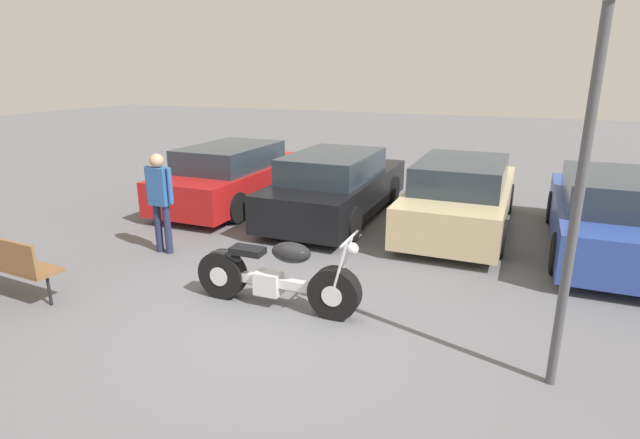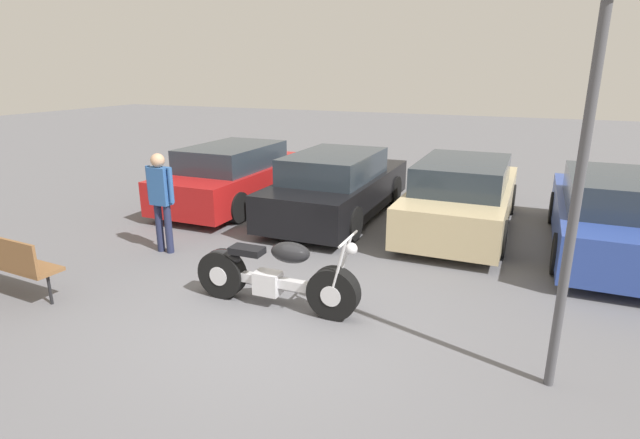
{
  "view_description": "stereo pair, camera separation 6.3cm",
  "coord_description": "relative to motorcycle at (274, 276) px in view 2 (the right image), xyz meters",
  "views": [
    {
      "loc": [
        2.66,
        -4.84,
        2.97
      ],
      "look_at": [
        -0.04,
        1.61,
        0.85
      ],
      "focal_mm": 28.0,
      "sensor_mm": 36.0,
      "label": 1
    },
    {
      "loc": [
        2.72,
        -4.82,
        2.97
      ],
      "look_at": [
        -0.04,
        1.61,
        0.85
      ],
      "focal_mm": 28.0,
      "sensor_mm": 36.0,
      "label": 2
    }
  ],
  "objects": [
    {
      "name": "parked_car_blue",
      "position": [
        4.22,
        3.95,
        0.23
      ],
      "size": [
        1.81,
        4.53,
        1.36
      ],
      "color": "#2D479E",
      "rests_on": "ground_plane"
    },
    {
      "name": "person_standing",
      "position": [
        -2.64,
        1.06,
        0.58
      ],
      "size": [
        0.52,
        0.22,
        1.67
      ],
      "color": "#232847",
      "rests_on": "ground_plane"
    },
    {
      "name": "motorcycle",
      "position": [
        0.0,
        0.0,
        0.0
      ],
      "size": [
        2.26,
        0.62,
        1.07
      ],
      "color": "black",
      "rests_on": "ground_plane"
    },
    {
      "name": "parked_car_black",
      "position": [
        -0.74,
        4.19,
        0.23
      ],
      "size": [
        1.81,
        4.53,
        1.36
      ],
      "color": "black",
      "rests_on": "ground_plane"
    },
    {
      "name": "parked_car_red",
      "position": [
        -3.23,
        4.3,
        0.23
      ],
      "size": [
        1.81,
        4.53,
        1.36
      ],
      "color": "red",
      "rests_on": "ground_plane"
    },
    {
      "name": "park_bench",
      "position": [
        -3.48,
        -1.14,
        0.13
      ],
      "size": [
        1.75,
        0.51,
        0.89
      ],
      "color": "brown",
      "rests_on": "ground_plane"
    },
    {
      "name": "ground_plane",
      "position": [
        0.16,
        -0.38,
        -0.42
      ],
      "size": [
        60.0,
        60.0,
        0.0
      ],
      "primitive_type": "plane",
      "color": "slate"
    },
    {
      "name": "lamp_post",
      "position": [
        3.28,
        -0.43,
        2.03
      ],
      "size": [
        0.26,
        0.26,
        3.73
      ],
      "color": "#4C4C51",
      "rests_on": "ground_plane"
    },
    {
      "name": "parked_car_champagne",
      "position": [
        1.74,
        4.35,
        0.23
      ],
      "size": [
        1.81,
        4.53,
        1.36
      ],
      "color": "#C6B284",
      "rests_on": "ground_plane"
    }
  ]
}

